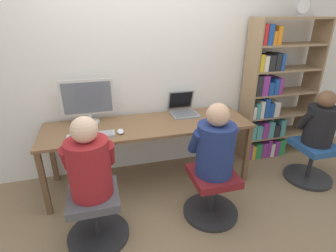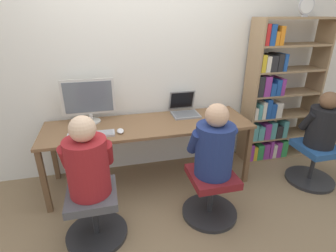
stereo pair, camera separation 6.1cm
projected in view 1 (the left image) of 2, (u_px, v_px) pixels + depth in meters
ground_plane at (156, 197)px, 2.79m from camera, size 14.00×14.00×0.00m
wall_back at (140, 62)px, 2.92m from camera, size 10.00×0.05×2.60m
desk at (149, 129)px, 2.83m from camera, size 2.20×0.66×0.71m
desktop_monitor at (88, 101)px, 2.73m from camera, size 0.55×0.20×0.47m
laptop at (183, 109)px, 3.06m from camera, size 0.31×0.33×0.26m
keyboard at (91, 136)px, 2.51m from camera, size 0.45×0.13×0.03m
computer_mouse_by_keyboard at (120, 131)px, 2.59m from camera, size 0.07×0.11×0.03m
office_chair_left at (96, 215)px, 2.21m from camera, size 0.53×0.53×0.47m
office_chair_right at (212, 193)px, 2.48m from camera, size 0.53×0.53×0.47m
person_at_monitor at (89, 163)px, 2.01m from camera, size 0.40×0.34×0.66m
person_at_laptop at (215, 145)px, 2.28m from camera, size 0.41×0.34×0.66m
bookshelf at (271, 101)px, 3.31m from camera, size 0.93×0.30×1.76m
desk_clock at (303, 6)px, 2.85m from camera, size 0.19×0.03×0.21m
office_chair_side at (311, 161)px, 3.01m from camera, size 0.53×0.53×0.47m
person_near_shelf at (321, 122)px, 2.83m from camera, size 0.38×0.31×0.60m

